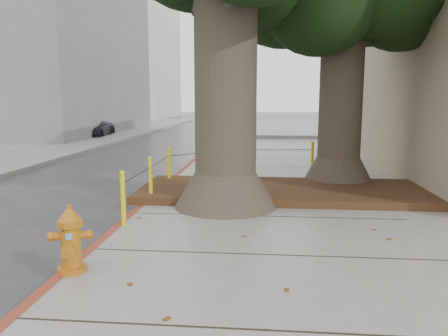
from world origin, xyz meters
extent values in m
plane|color=#28282B|center=(0.00, 0.00, 0.00)|extent=(140.00, 140.00, 0.00)
cube|color=slate|center=(6.00, 30.00, 0.07)|extent=(16.00, 20.00, 0.15)
cube|color=maroon|center=(-2.00, 2.50, 0.07)|extent=(0.14, 26.00, 0.16)
cube|color=black|center=(0.90, 3.90, 0.23)|extent=(6.40, 2.60, 0.16)
cube|color=slate|center=(-15.00, 22.00, 6.00)|extent=(12.00, 16.00, 12.00)
cube|color=silver|center=(-17.00, 45.00, 7.50)|extent=(12.00, 18.00, 15.00)
cone|color=#4C3F33|center=(-0.30, 2.70, 0.50)|extent=(2.04, 2.04, 0.70)
cylinder|color=#4C3F33|center=(-0.30, 2.70, 2.53)|extent=(1.20, 1.20, 4.22)
cone|color=#4C3F33|center=(2.30, 5.20, 0.50)|extent=(1.77, 1.77, 0.70)
cylinder|color=#4C3F33|center=(2.30, 5.20, 2.32)|extent=(1.04, 1.04, 3.84)
cylinder|color=#D9CF0C|center=(-1.90, 1.20, 0.60)|extent=(0.08, 0.08, 0.90)
sphere|color=#D9CF0C|center=(-1.90, 1.20, 1.05)|extent=(0.09, 0.09, 0.09)
cylinder|color=#D9CF0C|center=(-1.90, 3.00, 0.60)|extent=(0.08, 0.08, 0.90)
sphere|color=#D9CF0C|center=(-1.90, 3.00, 1.05)|extent=(0.09, 0.09, 0.09)
cylinder|color=#D9CF0C|center=(-1.90, 4.80, 0.60)|extent=(0.08, 0.08, 0.90)
sphere|color=#D9CF0C|center=(-1.90, 4.80, 1.05)|extent=(0.09, 0.09, 0.09)
cylinder|color=#D9CF0C|center=(-0.40, 6.30, 0.60)|extent=(0.08, 0.08, 0.90)
sphere|color=#D9CF0C|center=(-0.40, 6.30, 1.05)|extent=(0.09, 0.09, 0.09)
cylinder|color=#D9CF0C|center=(1.80, 6.50, 0.60)|extent=(0.08, 0.08, 0.90)
sphere|color=#D9CF0C|center=(1.80, 6.50, 1.05)|extent=(0.09, 0.09, 0.09)
cylinder|color=black|center=(-1.90, 2.10, 0.87)|extent=(0.02, 1.80, 0.02)
cylinder|color=black|center=(-1.90, 3.90, 0.87)|extent=(0.02, 1.80, 0.02)
cylinder|color=black|center=(-1.15, 5.55, 0.87)|extent=(1.51, 1.51, 0.02)
cylinder|color=black|center=(0.70, 6.40, 0.87)|extent=(2.20, 0.22, 0.02)
cylinder|color=#B76512|center=(-1.90, -0.82, 0.18)|extent=(0.44, 0.44, 0.07)
cylinder|color=#B76512|center=(-1.90, -0.82, 0.48)|extent=(0.30, 0.30, 0.55)
cylinder|color=#B76512|center=(-1.90, -0.82, 0.77)|extent=(0.40, 0.40, 0.08)
cone|color=#B76512|center=(-1.90, -0.82, 0.88)|extent=(0.37, 0.37, 0.16)
cylinder|color=#B76512|center=(-1.90, -0.82, 0.98)|extent=(0.08, 0.08, 0.06)
cylinder|color=#B76512|center=(-2.04, -0.86, 0.62)|extent=(0.18, 0.14, 0.10)
cylinder|color=#B76512|center=(-1.76, -0.78, 0.62)|extent=(0.18, 0.14, 0.10)
cylinder|color=#B76512|center=(-1.86, -0.95, 0.48)|extent=(0.18, 0.19, 0.14)
cube|color=#5999D8|center=(-1.87, -0.94, 0.64)|extent=(0.08, 0.03, 0.08)
imported|color=#ADACB1|center=(6.03, 18.35, 0.66)|extent=(3.93, 1.74, 1.31)
imported|color=black|center=(-9.56, 19.27, 0.58)|extent=(1.90, 4.12, 1.17)
camera|label=1|loc=(0.45, -5.78, 2.27)|focal=35.00mm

